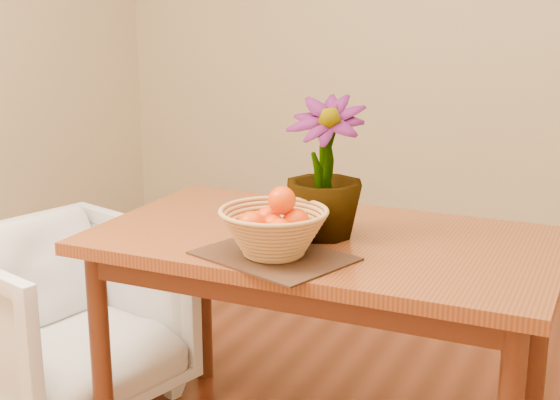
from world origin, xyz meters
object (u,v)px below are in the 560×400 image
at_px(potted_plant, 324,168).
at_px(armchair, 65,310).
at_px(wicker_basket, 274,234).
at_px(table, 324,262).

height_order(potted_plant, armchair, potted_plant).
height_order(wicker_basket, potted_plant, potted_plant).
relative_size(table, potted_plant, 3.30).
height_order(table, potted_plant, potted_plant).
relative_size(wicker_basket, potted_plant, 0.72).
xyz_separation_m(wicker_basket, potted_plant, (0.05, 0.24, 0.14)).
bearing_deg(wicker_basket, armchair, 168.56).
bearing_deg(table, armchair, -176.20).
bearing_deg(table, potted_plant, -80.05).
xyz_separation_m(table, wicker_basket, (-0.05, -0.25, 0.16)).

